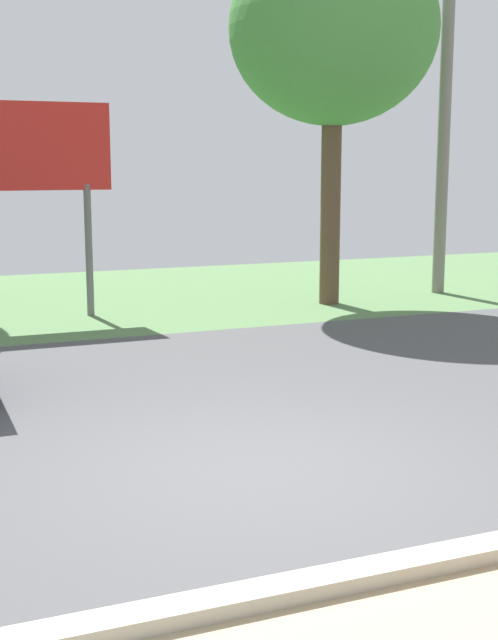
{
  "coord_description": "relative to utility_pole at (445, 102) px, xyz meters",
  "views": [
    {
      "loc": [
        -2.76,
        -6.31,
        2.53
      ],
      "look_at": [
        0.24,
        1.0,
        1.1
      ],
      "focal_mm": 48.68,
      "sensor_mm": 36.0,
      "label": 1
    }
  ],
  "objects": [
    {
      "name": "tree_right_mid",
      "position": [
        -2.64,
        -0.39,
        1.12
      ],
      "size": [
        3.66,
        3.66,
        6.5
      ],
      "color": "brown",
      "rests_on": "ground_plane"
    },
    {
      "name": "ground_plane",
      "position": [
        -7.19,
        -5.09,
        -3.73
      ],
      "size": [
        40.0,
        22.0,
        0.2
      ],
      "color": "#4C4C4F"
    },
    {
      "name": "roadside_billboard",
      "position": [
        -7.85,
        0.0,
        -1.14
      ],
      "size": [
        2.6,
        0.12,
        3.5
      ],
      "color": "slate",
      "rests_on": "ground_plane"
    },
    {
      "name": "utility_pole",
      "position": [
        0.0,
        0.0,
        0.0
      ],
      "size": [
        1.8,
        0.24,
        7.02
      ],
      "color": "gray",
      "rests_on": "ground_plane"
    }
  ]
}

